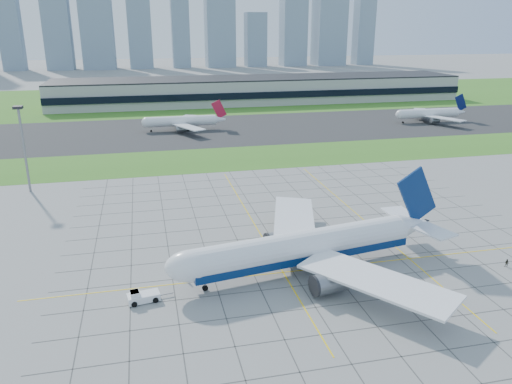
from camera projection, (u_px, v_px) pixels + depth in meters
ground at (326, 263)px, 104.68m from camera, size 1400.00×1400.00×0.00m
grass_median at (242, 158)px, 187.87m from camera, size 700.00×35.00×0.04m
asphalt_taxiway at (219, 129)px, 238.71m from camera, size 700.00×75.00×0.04m
grass_far at (195, 98)px, 340.40m from camera, size 700.00×145.00×0.04m
apron_markings at (311, 242)px, 115.02m from camera, size 120.00×130.00×0.03m
terminal at (260, 89)px, 323.12m from camera, size 260.00×43.00×15.80m
light_mast at (23, 138)px, 144.85m from camera, size 2.50×2.50×25.60m
city_skyline at (159, 14)px, 564.77m from camera, size 523.00×32.40×160.00m
airliner at (305, 247)px, 99.81m from camera, size 60.37×60.69×19.12m
pushback_tug at (142, 297)px, 89.76m from camera, size 8.43×3.69×2.31m
crew_near at (188, 278)px, 96.52m from camera, size 0.64×0.74×1.72m
crew_far at (507, 263)px, 102.64m from camera, size 1.04×1.07×1.75m
distant_jet_1 at (183, 121)px, 235.27m from camera, size 37.84×42.66×14.08m
distant_jet_2 at (430, 113)px, 255.96m from camera, size 37.51×42.66×14.08m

